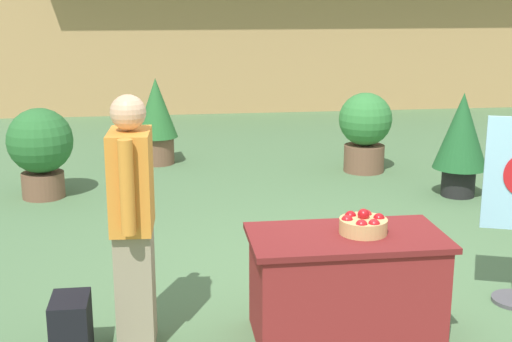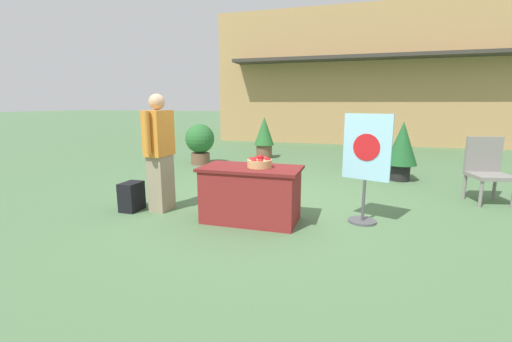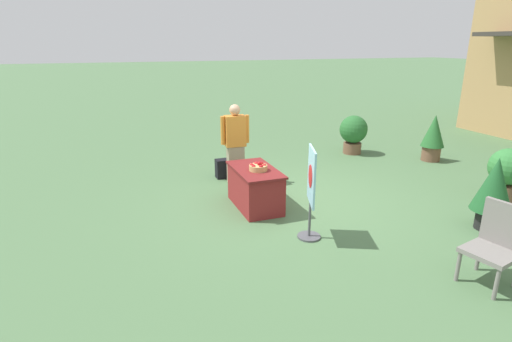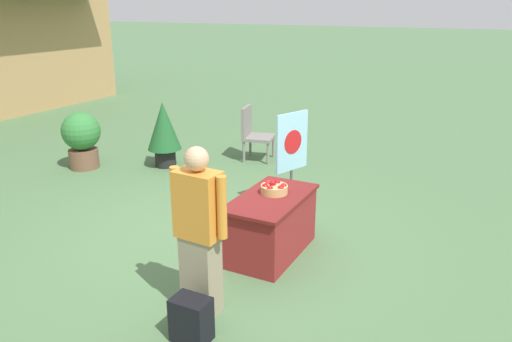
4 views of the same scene
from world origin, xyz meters
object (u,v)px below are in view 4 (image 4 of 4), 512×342
Objects in this scene: apple_basket at (274,188)px; potted_plant_far_right at (164,130)px; backpack at (191,319)px; display_table at (271,225)px; patio_chair at (253,131)px; potted_plant_far_left at (82,137)px; poster_board at (292,156)px; person_visitor at (199,232)px.

potted_plant_far_right reaches higher than apple_basket.
apple_basket is 0.76× the size of backpack.
patio_chair reaches higher than display_table.
backpack is 5.19m from potted_plant_far_right.
patio_chair is (5.11, 2.03, 0.35)m from backpack.
apple_basket is 4.65m from potted_plant_far_left.
backpack is 5.60m from potted_plant_far_left.
backpack is (-1.93, -0.10, -0.59)m from apple_basket.
backpack is at bearing -140.56° from potted_plant_far_right.
poster_board is 2.46m from patio_chair.
backpack is at bearing -80.90° from patio_chair.
potted_plant_far_right is at bearing -59.15° from potted_plant_far_left.
potted_plant_far_left reaches higher than backpack.
person_visitor reaches higher than potted_plant_far_left.
apple_basket is 3.80m from potted_plant_far_right.
apple_basket is at bearing 9.13° from display_table.
poster_board reaches higher than display_table.
potted_plant_far_left is at bearing 72.38° from display_table.
patio_chair is at bearing 31.22° from apple_basket.
poster_board is at bearing 7.66° from backpack.
potted_plant_far_left reaches higher than display_table.
potted_plant_far_left is at bearing 54.62° from backpack.
potted_plant_far_left is 1.48m from potted_plant_far_right.
person_visitor is 5.23m from potted_plant_far_left.
person_visitor is 2.86m from poster_board.
potted_plant_far_right is (0.74, 2.85, -0.10)m from poster_board.
display_table is 0.44m from apple_basket.
apple_basket is 0.19× the size of person_visitor.
potted_plant_far_right is (0.76, -1.27, 0.11)m from potted_plant_far_left.
poster_board is at bearing -89.76° from potted_plant_far_left.
person_visitor is at bearing 20.75° from backpack.
potted_plant_far_right is at bearing 57.04° from apple_basket.
potted_plant_far_right reaches higher than potted_plant_far_left.
backpack is at bearing -125.38° from potted_plant_far_left.
person_visitor is 5.07m from patio_chair.
potted_plant_far_left is at bearing -159.69° from poster_board.
display_table is 4.70m from potted_plant_far_left.
poster_board is (3.25, 0.44, 0.58)m from backpack.
poster_board is at bearing 14.39° from apple_basket.
person_visitor is at bearing -138.87° from potted_plant_far_right.
display_table is 0.92× the size of poster_board.
patio_chair is 0.99× the size of potted_plant_far_left.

